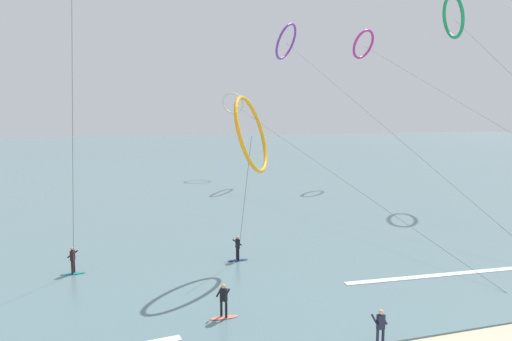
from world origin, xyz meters
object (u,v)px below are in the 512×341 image
at_px(surfer_navy, 238,250).
at_px(kite_violet, 286,42).
at_px(kite_ivory, 233,104).
at_px(kite_magenta, 364,44).
at_px(surfer_lime, 380,331).
at_px(surfer_coral, 224,303).
at_px(surfer_teal, 73,262).
at_px(kite_emerald, 453,17).
at_px(kite_amber, 252,134).

bearing_deg(surfer_navy, kite_violet, 146.91).
bearing_deg(kite_violet, kite_ivory, -90.35).
bearing_deg(kite_magenta, kite_ivory, -57.79).
bearing_deg(surfer_lime, kite_magenta, -123.32).
relative_size(surfer_navy, surfer_coral, 1.00).
height_order(surfer_teal, kite_magenta, kite_magenta).
relative_size(kite_emerald, kite_ivory, 0.54).
xyz_separation_m(kite_emerald, kite_violet, (-13.05, 19.27, -0.53)).
distance_m(surfer_coral, kite_ivory, 52.71).
relative_size(surfer_lime, surfer_coral, 1.00).
distance_m(surfer_navy, kite_violet, 43.90).
xyz_separation_m(kite_magenta, kite_ivory, (-16.74, 10.31, -8.29)).
xyz_separation_m(surfer_lime, surfer_coral, (-5.72, 4.59, 0.08)).
bearing_deg(surfer_navy, kite_magenta, 131.33).
bearing_deg(kite_amber, surfer_lime, -136.19).
height_order(kite_emerald, kite_violet, kite_emerald).
height_order(surfer_navy, kite_amber, kite_amber).
relative_size(surfer_coral, kite_amber, 0.15).
distance_m(surfer_coral, kite_magenta, 53.11).
relative_size(kite_emerald, kite_amber, 2.63).
relative_size(surfer_teal, kite_violet, 0.04).
relative_size(surfer_coral, kite_magenta, 0.04).
bearing_deg(surfer_teal, surfer_lime, -115.95).
bearing_deg(surfer_lime, surfer_teal, -50.02).
xyz_separation_m(surfer_teal, surfer_coral, (7.47, -8.76, 0.00)).
bearing_deg(surfer_teal, surfer_coral, -120.14).
distance_m(surfer_lime, surfer_coral, 7.33).
xyz_separation_m(surfer_teal, kite_magenta, (37.33, 30.85, 18.98)).
bearing_deg(kite_amber, surfer_navy, 61.90).
relative_size(surfer_teal, kite_emerald, 0.06).
height_order(surfer_lime, kite_emerald, kite_emerald).
xyz_separation_m(surfer_lime, surfer_teal, (-13.18, 13.35, 0.08)).
bearing_deg(kite_violet, surfer_teal, 4.97).
relative_size(surfer_coral, kite_emerald, 0.06).
distance_m(kite_emerald, kite_magenta, 15.29).
xyz_separation_m(surfer_navy, kite_ivory, (10.25, 41.60, 10.69)).
bearing_deg(kite_amber, kite_violet, 9.51).
bearing_deg(kite_ivory, kite_emerald, 160.53).
bearing_deg(kite_magenta, surfer_navy, 23.06).
bearing_deg(kite_violet, surfer_coral, 18.52).
distance_m(kite_violet, kite_ivory, 12.52).
bearing_deg(kite_ivory, kite_violet, 169.93).
bearing_deg(surfer_lime, surfer_coral, -43.44).
distance_m(surfer_teal, kite_emerald, 47.58).
height_order(kite_amber, kite_ivory, kite_ivory).
relative_size(surfer_teal, kite_ivory, 0.03).
relative_size(kite_emerald, kite_violet, 0.61).
bearing_deg(surfer_coral, surfer_navy, -63.22).
bearing_deg(surfer_teal, kite_ivory, -7.18).
bearing_deg(kite_amber, kite_magenta, -5.90).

